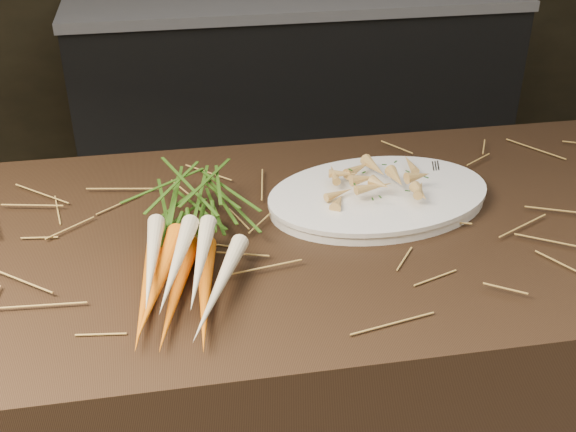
% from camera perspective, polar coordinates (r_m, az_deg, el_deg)
% --- Properties ---
extents(main_counter, '(2.40, 0.70, 0.90)m').
position_cam_1_polar(main_counter, '(1.52, 1.95, -15.43)').
color(main_counter, black).
rests_on(main_counter, ground).
extents(back_counter, '(1.82, 0.62, 0.84)m').
position_cam_1_polar(back_counter, '(3.16, 0.41, 9.89)').
color(back_counter, black).
rests_on(back_counter, ground).
extents(straw_bedding, '(1.40, 0.60, 0.02)m').
position_cam_1_polar(straw_bedding, '(1.23, 2.32, -0.48)').
color(straw_bedding, olive).
rests_on(straw_bedding, main_counter).
extents(root_veg_bunch, '(0.22, 0.49, 0.09)m').
position_cam_1_polar(root_veg_bunch, '(1.16, -7.87, -0.94)').
color(root_veg_bunch, '#D46012').
rests_on(root_veg_bunch, main_counter).
extents(serving_platter, '(0.43, 0.32, 0.02)m').
position_cam_1_polar(serving_platter, '(1.31, 7.15, 1.37)').
color(serving_platter, white).
rests_on(serving_platter, main_counter).
extents(roasted_veg_heap, '(0.21, 0.17, 0.04)m').
position_cam_1_polar(roasted_veg_heap, '(1.29, 7.24, 2.65)').
color(roasted_veg_heap, '#BF853F').
rests_on(roasted_veg_heap, serving_platter).
extents(serving_fork, '(0.05, 0.15, 0.00)m').
position_cam_1_polar(serving_fork, '(1.35, 13.05, 2.35)').
color(serving_fork, silver).
rests_on(serving_fork, serving_platter).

